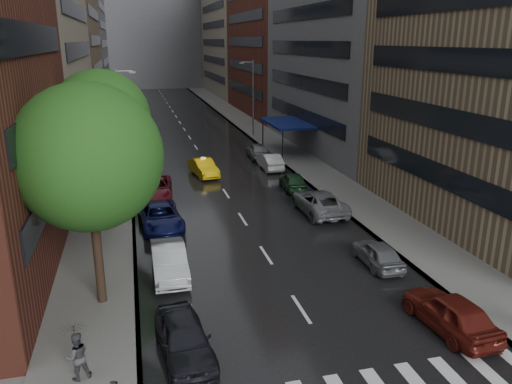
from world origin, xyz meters
TOP-DOWN VIEW (x-y plane):
  - ground at (0.00, 0.00)m, footprint 220.00×220.00m
  - road at (0.00, 50.00)m, footprint 14.00×140.00m
  - sidewalk_left at (-9.00, 50.00)m, footprint 4.00×140.00m
  - sidewalk_right at (9.00, 50.00)m, footprint 4.00×140.00m
  - buildings_left at (-15.00, 58.79)m, footprint 8.00×108.00m
  - buildings_right at (15.00, 56.70)m, footprint 8.05×109.10m
  - building_far at (0.00, 118.00)m, footprint 40.00×14.00m
  - tree_near at (-8.60, 6.65)m, footprint 6.24×6.24m
  - tree_mid at (-8.60, 17.74)m, footprint 6.17×6.17m
  - tree_far at (-8.60, 34.66)m, footprint 4.63×4.63m
  - taxi at (-0.91, 27.71)m, footprint 2.33×4.75m
  - parked_cars_left at (-5.40, 20.58)m, footprint 2.90×42.50m
  - parked_cars_right at (5.40, 17.51)m, footprint 2.68×37.03m
  - ped_black_umbrella at (-9.15, 1.21)m, footprint 1.02×0.98m
  - street_lamp_left at (-7.72, 30.00)m, footprint 1.74×0.22m
  - street_lamp_right at (7.72, 45.00)m, footprint 1.74×0.22m
  - awning at (8.98, 35.00)m, footprint 4.00×8.00m

SIDE VIEW (x-z plane):
  - ground at x=0.00m, z-range 0.00..0.00m
  - road at x=0.00m, z-range 0.00..0.01m
  - sidewalk_left at x=-9.00m, z-range 0.00..0.15m
  - sidewalk_right at x=9.00m, z-range 0.00..0.15m
  - taxi at x=-0.91m, z-range 0.00..1.50m
  - parked_cars_left at x=-5.40m, z-range -0.03..1.55m
  - parked_cars_right at x=5.40m, z-range -0.04..1.56m
  - ped_black_umbrella at x=-9.15m, z-range 0.33..2.42m
  - awning at x=8.98m, z-range 1.57..4.70m
  - street_lamp_left at x=-7.72m, z-range 0.39..9.39m
  - street_lamp_right at x=7.72m, z-range 0.39..9.39m
  - tree_far at x=-8.60m, z-range 1.36..8.74m
  - tree_mid at x=-8.60m, z-range 1.82..11.66m
  - tree_near at x=-8.60m, z-range 1.84..11.79m
  - buildings_right at x=15.00m, z-range -2.97..33.03m
  - buildings_left at x=-15.00m, z-range -3.01..34.99m
  - building_far at x=0.00m, z-range 0.00..32.00m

